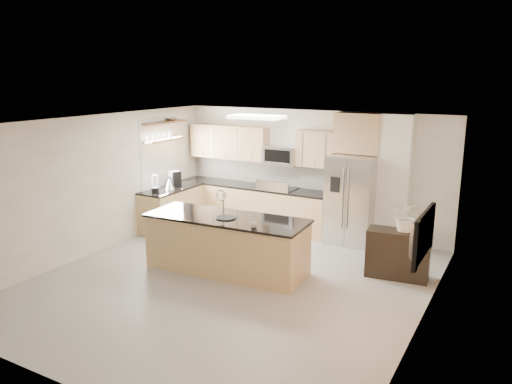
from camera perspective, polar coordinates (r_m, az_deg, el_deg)
The scene contains 27 objects.
floor at distance 8.33m, azimuth -2.96°, elevation -10.23°, with size 6.50×6.50×0.00m, color gray.
ceiling at distance 7.67m, azimuth -3.19°, elevation 7.88°, with size 6.00×6.50×0.02m, color white.
wall_back at distance 10.72m, azimuth 6.23°, elevation 2.35°, with size 6.00×0.02×2.60m, color silver.
wall_front at distance 5.57m, azimuth -21.41°, elevation -8.95°, with size 6.00×0.02×2.60m, color silver.
wall_left at distance 9.79m, azimuth -18.09°, elevation 0.72°, with size 0.02×6.50×2.60m, color silver.
wall_right at distance 6.84m, azimuth 18.77°, elevation -4.62°, with size 0.02×6.50×2.60m, color silver.
back_counter at distance 11.15m, azimuth -0.32°, elevation -1.50°, with size 3.55×0.66×1.44m.
left_counter at distance 11.08m, azimuth -9.64°, elevation -1.85°, with size 0.66×1.50×0.92m.
range at distance 10.86m, azimuth 2.53°, elevation -1.92°, with size 0.76×0.64×1.14m.
upper_cabinets at distance 11.05m, azimuth -0.28°, elevation 5.52°, with size 3.50×0.33×0.75m.
microwave at distance 10.72m, azimuth 2.89°, elevation 4.21°, with size 0.76×0.40×0.40m.
refrigerator at distance 10.10m, azimuth 10.87°, elevation -0.87°, with size 0.92×0.78×1.78m.
partition_column at distance 10.02m, azimuth 15.51°, elevation 1.17°, with size 0.60×0.30×2.60m, color silver.
window at distance 11.03m, azimuth -11.11°, elevation 4.34°, with size 0.04×1.15×1.65m.
shelf_lower at distance 10.98m, azimuth -10.33°, elevation 5.91°, with size 0.30×1.20×0.04m, color brown.
shelf_upper at distance 10.94m, azimuth -10.41°, elevation 7.84°, with size 0.30×1.20×0.04m, color brown.
ceiling_fixture at distance 9.25m, azimuth 0.05°, elevation 8.58°, with size 1.00×0.50×0.06m, color white.
island at distance 8.62m, azimuth -3.37°, elevation -5.93°, with size 2.85×1.17×1.39m.
credenza at distance 8.69m, azimuth 15.91°, elevation -6.85°, with size 1.01×0.43×0.81m, color black.
cup at distance 7.87m, azimuth -0.27°, elevation -3.78°, with size 0.11×0.11×0.09m, color silver.
platter at distance 8.40m, azimuth -3.45°, elevation -2.95°, with size 0.34×0.34×0.02m, color black.
blender at distance 10.56m, azimuth -11.47°, elevation 0.79°, with size 0.16×0.16×0.37m.
kettle at distance 10.85m, azimuth -9.85°, elevation 0.96°, with size 0.22×0.22×0.27m.
coffee_maker at distance 11.09m, azimuth -9.25°, elevation 1.47°, with size 0.24×0.27×0.34m.
bowl at distance 11.11m, azimuth -9.66°, elevation 8.25°, with size 0.34×0.34×0.08m, color #B6B6B9.
flower_vase at distance 8.44m, azimuth 16.92°, elevation -1.86°, with size 0.70×0.61×0.77m, color beige.
television at distance 6.66m, azimuth 17.72°, elevation -4.59°, with size 1.08×0.14×0.62m, color black.
Camera 1 is at (4.09, -6.45, 3.32)m, focal length 35.00 mm.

